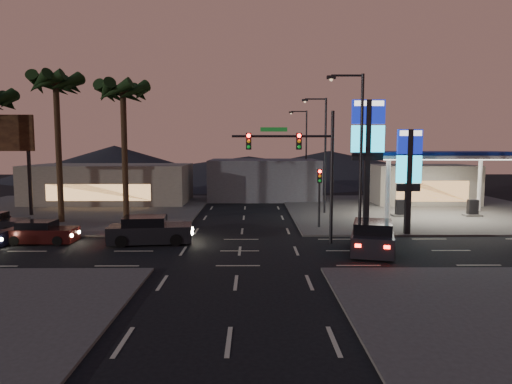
{
  "coord_description": "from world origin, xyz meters",
  "views": [
    {
      "loc": [
        0.73,
        -25.32,
        5.92
      ],
      "look_at": [
        0.95,
        3.56,
        3.0
      ],
      "focal_mm": 32.0,
      "sensor_mm": 36.0,
      "label": 1
    }
  ],
  "objects_px": {
    "car_lane_a_front": "(149,231)",
    "car_lane_a_mid": "(41,233)",
    "traffic_signal_mast": "(303,158)",
    "gas_station": "(439,156)",
    "pylon_sign_short": "(409,165)",
    "suv_station": "(373,237)",
    "car_lane_b_front": "(153,226)",
    "pylon_sign_tall": "(368,139)"
  },
  "relations": [
    {
      "from": "gas_station",
      "to": "car_lane_a_front",
      "type": "relative_size",
      "value": 2.31
    },
    {
      "from": "pylon_sign_tall",
      "to": "suv_station",
      "type": "bearing_deg",
      "value": -100.2
    },
    {
      "from": "pylon_sign_short",
      "to": "suv_station",
      "type": "bearing_deg",
      "value": -127.2
    },
    {
      "from": "gas_station",
      "to": "traffic_signal_mast",
      "type": "relative_size",
      "value": 1.53
    },
    {
      "from": "traffic_signal_mast",
      "to": "pylon_sign_short",
      "type": "bearing_deg",
      "value": 19.13
    },
    {
      "from": "car_lane_a_front",
      "to": "car_lane_a_mid",
      "type": "relative_size",
      "value": 1.25
    },
    {
      "from": "pylon_sign_tall",
      "to": "car_lane_a_front",
      "type": "height_order",
      "value": "pylon_sign_tall"
    },
    {
      "from": "gas_station",
      "to": "car_lane_a_front",
      "type": "distance_m",
      "value": 24.12
    },
    {
      "from": "gas_station",
      "to": "car_lane_b_front",
      "type": "relative_size",
      "value": 2.92
    },
    {
      "from": "car_lane_a_mid",
      "to": "car_lane_b_front",
      "type": "xyz_separation_m",
      "value": [
        6.31,
        2.39,
        -0.02
      ]
    },
    {
      "from": "gas_station",
      "to": "traffic_signal_mast",
      "type": "bearing_deg",
      "value": -140.72
    },
    {
      "from": "car_lane_a_mid",
      "to": "suv_station",
      "type": "xyz_separation_m",
      "value": [
        19.72,
        -2.4,
        0.18
      ]
    },
    {
      "from": "traffic_signal_mast",
      "to": "suv_station",
      "type": "bearing_deg",
      "value": -29.56
    },
    {
      "from": "traffic_signal_mast",
      "to": "car_lane_a_front",
      "type": "distance_m",
      "value": 10.34
    },
    {
      "from": "pylon_sign_tall",
      "to": "car_lane_b_front",
      "type": "relative_size",
      "value": 2.15
    },
    {
      "from": "car_lane_a_front",
      "to": "suv_station",
      "type": "xyz_separation_m",
      "value": [
        13.06,
        -2.23,
        0.04
      ]
    },
    {
      "from": "pylon_sign_tall",
      "to": "car_lane_a_mid",
      "type": "distance_m",
      "value": 21.76
    },
    {
      "from": "car_lane_b_front",
      "to": "car_lane_a_front",
      "type": "bearing_deg",
      "value": -82.2
    },
    {
      "from": "suv_station",
      "to": "pylon_sign_tall",
      "type": "bearing_deg",
      "value": 79.8
    },
    {
      "from": "pylon_sign_short",
      "to": "car_lane_a_front",
      "type": "height_order",
      "value": "pylon_sign_short"
    },
    {
      "from": "car_lane_a_front",
      "to": "suv_station",
      "type": "bearing_deg",
      "value": -9.7
    },
    {
      "from": "car_lane_b_front",
      "to": "suv_station",
      "type": "distance_m",
      "value": 14.24
    },
    {
      "from": "pylon_sign_tall",
      "to": "pylon_sign_short",
      "type": "xyz_separation_m",
      "value": [
        2.5,
        -1.0,
        -1.74
      ]
    },
    {
      "from": "traffic_signal_mast",
      "to": "car_lane_b_front",
      "type": "xyz_separation_m",
      "value": [
        -9.68,
        2.67,
        -4.61
      ]
    },
    {
      "from": "gas_station",
      "to": "pylon_sign_short",
      "type": "bearing_deg",
      "value": -123.69
    },
    {
      "from": "suv_station",
      "to": "car_lane_a_front",
      "type": "bearing_deg",
      "value": 170.3
    },
    {
      "from": "gas_station",
      "to": "pylon_sign_short",
      "type": "distance_m",
      "value": 9.02
    },
    {
      "from": "traffic_signal_mast",
      "to": "car_lane_a_front",
      "type": "height_order",
      "value": "traffic_signal_mast"
    },
    {
      "from": "pylon_sign_tall",
      "to": "car_lane_a_mid",
      "type": "bearing_deg",
      "value": -171.14
    },
    {
      "from": "pylon_sign_short",
      "to": "car_lane_b_front",
      "type": "xyz_separation_m",
      "value": [
        -16.93,
        0.16,
        -4.04
      ]
    },
    {
      "from": "gas_station",
      "to": "car_lane_a_front",
      "type": "height_order",
      "value": "gas_station"
    },
    {
      "from": "traffic_signal_mast",
      "to": "car_lane_b_front",
      "type": "height_order",
      "value": "traffic_signal_mast"
    },
    {
      "from": "pylon_sign_tall",
      "to": "suv_station",
      "type": "xyz_separation_m",
      "value": [
        -1.01,
        -5.63,
        -5.58
      ]
    },
    {
      "from": "traffic_signal_mast",
      "to": "gas_station",
      "type": "bearing_deg",
      "value": 39.28
    },
    {
      "from": "gas_station",
      "to": "suv_station",
      "type": "height_order",
      "value": "gas_station"
    },
    {
      "from": "gas_station",
      "to": "car_lane_a_mid",
      "type": "xyz_separation_m",
      "value": [
        -28.23,
        -9.73,
        -4.45
      ]
    },
    {
      "from": "gas_station",
      "to": "car_lane_a_mid",
      "type": "bearing_deg",
      "value": -160.98
    },
    {
      "from": "pylon_sign_tall",
      "to": "car_lane_a_front",
      "type": "distance_m",
      "value": 15.53
    },
    {
      "from": "car_lane_a_mid",
      "to": "pylon_sign_tall",
      "type": "bearing_deg",
      "value": 8.86
    },
    {
      "from": "suv_station",
      "to": "gas_station",
      "type": "bearing_deg",
      "value": 54.93
    },
    {
      "from": "traffic_signal_mast",
      "to": "suv_station",
      "type": "relative_size",
      "value": 1.42
    },
    {
      "from": "gas_station",
      "to": "pylon_sign_short",
      "type": "xyz_separation_m",
      "value": [
        -5.0,
        -7.5,
        -0.42
      ]
    }
  ]
}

